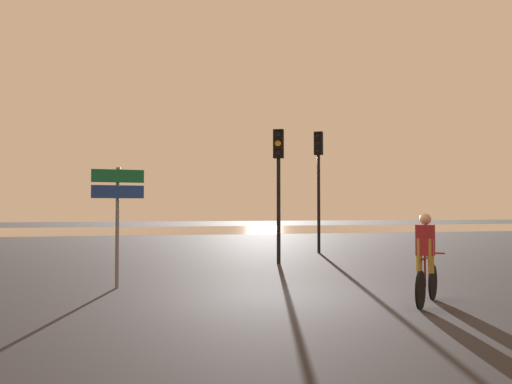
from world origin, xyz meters
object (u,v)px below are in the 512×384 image
object	(u,v)px
traffic_light_far_right	(319,169)
direction_sign_post	(118,205)
cyclist	(426,259)
traffic_light_center	(279,170)

from	to	relation	value
traffic_light_far_right	direction_sign_post	bearing A→B (deg)	78.36
direction_sign_post	cyclist	world-z (taller)	direction_sign_post
direction_sign_post	cyclist	size ratio (longest dim) A/B	1.60
cyclist	direction_sign_post	bearing A→B (deg)	-167.13
traffic_light_far_right	cyclist	world-z (taller)	traffic_light_far_right
traffic_light_far_right	direction_sign_post	size ratio (longest dim) A/B	1.81
traffic_light_far_right	cyclist	xyz separation A→B (m)	(-1.83, -10.33, -2.44)
traffic_light_center	direction_sign_post	bearing A→B (deg)	61.90
cyclist	traffic_light_center	bearing A→B (deg)	139.25
traffic_light_center	direction_sign_post	world-z (taller)	traffic_light_center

